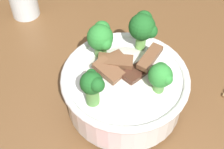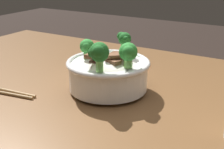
{
  "view_description": "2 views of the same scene",
  "coord_description": "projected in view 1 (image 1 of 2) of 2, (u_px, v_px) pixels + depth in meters",
  "views": [
    {
      "loc": [
        0.26,
        -0.26,
        1.25
      ],
      "look_at": [
        0.05,
        0.01,
        0.86
      ],
      "focal_mm": 51.21,
      "sensor_mm": 36.0,
      "label": 1
    },
    {
      "loc": [
        -0.28,
        0.61,
        1.11
      ],
      "look_at": [
        0.06,
        0.02,
        0.85
      ],
      "focal_mm": 49.2,
      "sensor_mm": 36.0,
      "label": 2
    }
  ],
  "objects": [
    {
      "name": "rice_bowl",
      "position": [
        125.0,
        84.0,
        0.51
      ],
      "size": [
        0.2,
        0.2,
        0.14
      ],
      "color": "white",
      "rests_on": "dining_table"
    },
    {
      "name": "dining_table",
      "position": [
        89.0,
        116.0,
        0.66
      ],
      "size": [
        1.54,
        0.8,
        0.8
      ],
      "color": "brown",
      "rests_on": "ground"
    }
  ]
}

